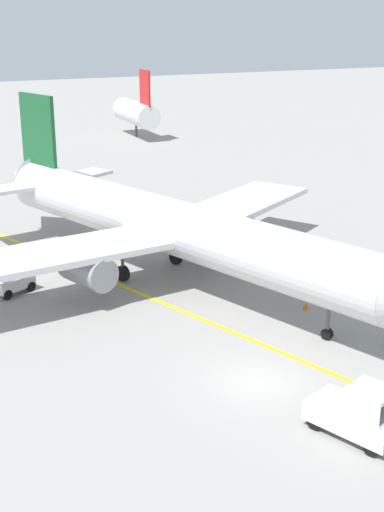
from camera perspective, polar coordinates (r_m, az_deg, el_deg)
ground_plane at (r=31.88m, az=5.27°, el=-10.19°), size 300.00×300.00×0.00m
taxi_line_yellow at (r=36.42m, az=3.49°, el=-6.22°), size 27.22×75.43×0.01m
airliner at (r=42.64m, az=-2.18°, el=2.54°), size 27.53×34.22×10.10m
pushback_tug at (r=28.50m, az=13.35°, el=-12.19°), size 3.09×4.05×2.20m
baggage_tug_near_wing at (r=42.25m, az=-14.45°, el=-1.79°), size 2.73×2.24×2.10m
belt_loader_forward_hold at (r=43.82m, az=7.50°, el=-0.79°), size 2.25×5.16×2.59m
safety_cone_nose_left at (r=39.57m, az=9.18°, el=-3.97°), size 0.36×0.36×0.44m
safety_cone_nose_right at (r=47.93m, az=3.49°, el=0.39°), size 0.36×0.36×0.44m
distant_aircraft_mid_right at (r=93.86m, az=-4.52°, el=11.47°), size 3.00×10.10×8.80m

